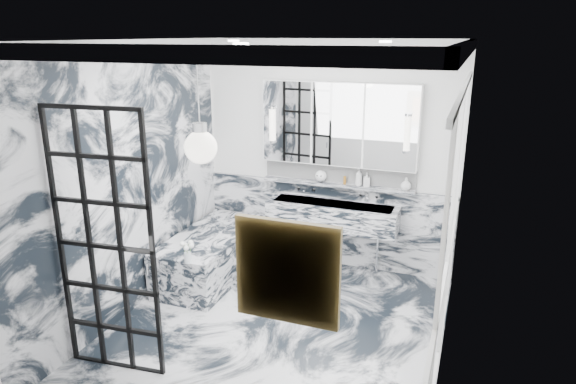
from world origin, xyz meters
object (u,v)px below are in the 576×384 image
at_px(crittall_door, 105,247).
at_px(trough_sink, 333,215).
at_px(bathtub, 212,254).
at_px(mirror_cabinet, 339,124).

xyz_separation_m(crittall_door, trough_sink, (1.25, 2.56, -0.43)).
height_order(trough_sink, bathtub, trough_sink).
xyz_separation_m(trough_sink, mirror_cabinet, (-0.00, 0.17, 1.09)).
xyz_separation_m(trough_sink, bathtub, (-1.33, -0.66, -0.45)).
bearing_deg(crittall_door, bathtub, 86.89).
bearing_deg(bathtub, crittall_door, -87.80).
relative_size(trough_sink, mirror_cabinet, 0.84).
distance_m(crittall_door, trough_sink, 2.89).
bearing_deg(trough_sink, bathtub, -153.52).
relative_size(crittall_door, mirror_cabinet, 1.22).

